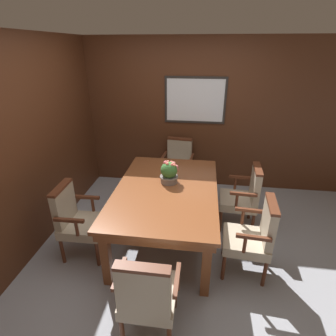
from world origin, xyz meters
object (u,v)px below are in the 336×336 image
chair_right_near (254,235)px  chair_head_near (147,293)px  dining_table (166,195)px  chair_right_far (244,195)px  chair_left_near (77,218)px  chair_head_far (178,164)px  potted_plant (169,172)px

chair_right_near → chair_head_near: bearing=-43.9°
dining_table → chair_right_far: 1.07m
chair_head_near → chair_left_near: bearing=-41.0°
chair_left_near → chair_head_near: size_ratio=1.00×
dining_table → chair_right_near: 1.09m
chair_head_far → dining_table: bearing=-85.0°
chair_head_near → chair_right_far: size_ratio=1.00×
chair_right_near → potted_plant: 1.20m
chair_head_far → potted_plant: (-0.00, -1.13, 0.38)m
dining_table → chair_left_near: chair_left_near is taller
chair_right_near → chair_head_far: size_ratio=1.00×
chair_head_near → chair_right_near: (0.96, 0.86, 0.00)m
chair_right_far → chair_head_far: 1.33m
chair_head_near → potted_plant: size_ratio=3.14×
chair_left_near → chair_head_far: size_ratio=1.00×
chair_right_far → potted_plant: potted_plant is taller
dining_table → chair_left_near: size_ratio=2.02×
dining_table → potted_plant: (0.01, 0.16, 0.23)m
chair_head_far → potted_plant: size_ratio=3.14×
chair_right_near → dining_table: bearing=-109.2°
chair_left_near → potted_plant: potted_plant is taller
dining_table → chair_right_near: (0.99, -0.43, -0.16)m
chair_right_near → chair_left_near: bearing=-86.3°
chair_head_near → chair_head_far: size_ratio=1.00×
chair_right_near → potted_plant: size_ratio=3.14×
chair_left_near → chair_right_near: bearing=-92.1°
chair_head_near → chair_right_far: bearing=-119.9°
chair_right_far → chair_left_near: bearing=-65.0°
chair_right_near → potted_plant: (-0.98, 0.59, 0.38)m
chair_right_near → potted_plant: bearing=-116.9°
chair_left_near → chair_right_near: same height
chair_right_far → potted_plant: size_ratio=3.14×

